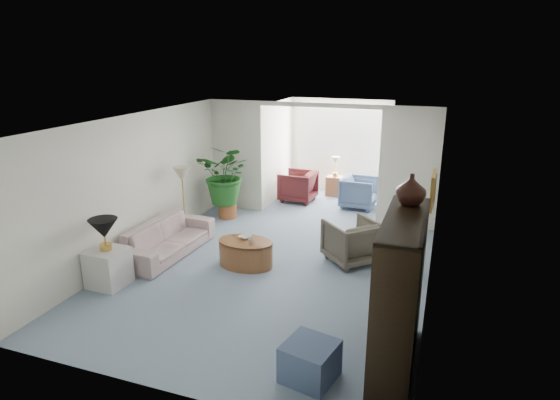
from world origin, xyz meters
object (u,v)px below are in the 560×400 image
at_px(table_lamp, 104,228).
at_px(plant_pot, 228,210).
at_px(side_table_dark, 395,244).
at_px(sunroom_table, 335,186).
at_px(end_table, 108,268).
at_px(cabinet_urn, 411,189).
at_px(framed_picture, 434,190).
at_px(coffee_table, 246,253).
at_px(coffee_cup, 251,242).
at_px(floor_lamp, 182,174).
at_px(entertainment_cabinet, 399,295).
at_px(wingback_chair, 352,241).
at_px(sunroom_chair_blue, 359,192).
at_px(ottoman, 310,361).
at_px(sofa, 167,238).
at_px(coffee_bowl, 245,237).
at_px(sunroom_chair_maroon, 298,186).

relative_size(table_lamp, plant_pot, 1.10).
bearing_deg(side_table_dark, sunroom_table, 118.27).
height_order(end_table, cabinet_urn, cabinet_urn).
height_order(framed_picture, coffee_table, framed_picture).
relative_size(coffee_cup, side_table_dark, 0.16).
height_order(end_table, floor_lamp, floor_lamp).
xyz_separation_m(coffee_table, side_table_dark, (2.36, 1.06, 0.08)).
xyz_separation_m(entertainment_cabinet, cabinet_urn, (0.00, 0.50, 1.09)).
bearing_deg(wingback_chair, sunroom_chair_blue, -126.38).
bearing_deg(coffee_table, sunroom_chair_blue, 72.42).
height_order(framed_picture, ottoman, framed_picture).
distance_m(sofa, floor_lamp, 1.36).
distance_m(entertainment_cabinet, ottoman, 1.23).
bearing_deg(end_table, framed_picture, 13.12).
bearing_deg(side_table_dark, coffee_table, -155.79).
height_order(cabinet_urn, sunroom_chair_blue, cabinet_urn).
xyz_separation_m(ottoman, plant_pot, (-3.22, 4.61, -0.06)).
distance_m(coffee_bowl, plant_pot, 2.47).
distance_m(sofa, cabinet_urn, 4.76).
height_order(cabinet_urn, sunroom_table, cabinet_urn).
bearing_deg(entertainment_cabinet, cabinet_urn, 90.00).
bearing_deg(coffee_bowl, framed_picture, -7.37).
bearing_deg(entertainment_cabinet, side_table_dark, 96.53).
relative_size(framed_picture, sunroom_table, 1.00).
xyz_separation_m(coffee_table, entertainment_cabinet, (2.70, -1.90, 0.68)).
xyz_separation_m(coffee_bowl, ottoman, (1.89, -2.55, -0.26)).
height_order(side_table_dark, sunroom_chair_blue, sunroom_chair_blue).
bearing_deg(entertainment_cabinet, sunroom_chair_maroon, 117.49).
relative_size(table_lamp, wingback_chair, 0.53).
relative_size(table_lamp, coffee_bowl, 2.19).
height_order(wingback_chair, side_table_dark, wingback_chair).
height_order(sunroom_chair_maroon, sunroom_table, sunroom_chair_maroon).
bearing_deg(coffee_cup, wingback_chair, 29.68).
xyz_separation_m(floor_lamp, coffee_bowl, (1.67, -0.83, -0.78)).
bearing_deg(plant_pot, framed_picture, -29.56).
height_order(coffee_cup, sunroom_chair_blue, sunroom_chair_blue).
relative_size(framed_picture, table_lamp, 1.14).
xyz_separation_m(table_lamp, entertainment_cabinet, (4.42, -0.53, -0.04)).
distance_m(coffee_cup, sunroom_table, 4.71).
xyz_separation_m(end_table, wingback_chair, (3.38, 2.13, 0.08)).
relative_size(table_lamp, sunroom_table, 0.88).
xyz_separation_m(floor_lamp, plant_pot, (0.35, 1.23, -1.09)).
height_order(coffee_bowl, sunroom_chair_maroon, sunroom_chair_maroon).
xyz_separation_m(end_table, plant_pot, (0.35, 3.53, -0.14)).
xyz_separation_m(coffee_table, sunroom_table, (0.47, 4.59, 0.03)).
distance_m(cabinet_urn, plant_pot, 5.71).
relative_size(sofa, end_table, 3.44).
relative_size(entertainment_cabinet, ottoman, 3.36).
distance_m(wingback_chair, cabinet_urn, 2.89).
bearing_deg(side_table_dark, coffee_bowl, -158.26).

